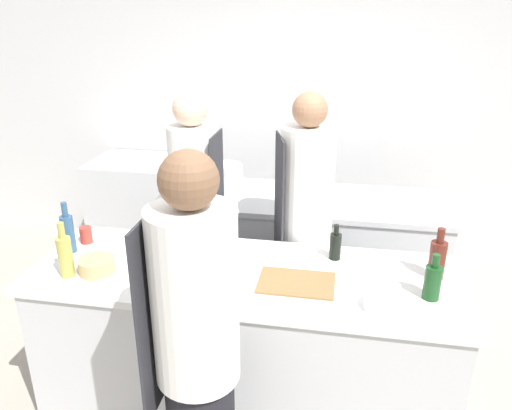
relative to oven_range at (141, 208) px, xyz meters
The scene contains 21 objects.
ground_plane 2.26m from the oven_range, 52.27° to the right, with size 16.00×16.00×0.00m, color #A89E8E.
wall_back 1.69m from the oven_range, 15.77° to the left, with size 8.00×0.06×2.80m.
prep_counter 2.21m from the oven_range, 52.27° to the right, with size 2.34×0.81×0.89m.
pass_counter 1.67m from the oven_range, 20.01° to the right, with size 2.16×0.75×0.89m.
oven_range is the anchor object (origin of this frame).
chef_at_prep_near 2.84m from the oven_range, 62.26° to the right, with size 0.35×0.34×1.77m.
chef_at_stove 1.39m from the oven_range, 49.69° to the right, with size 0.33×0.32×1.72m.
chef_at_pass_far 2.04m from the oven_range, 35.27° to the right, with size 0.38×0.37×1.76m.
bottle_olive_oil 3.00m from the oven_range, 38.64° to the right, with size 0.08×0.08×0.24m.
bottle_vinegar 2.42m from the oven_range, 39.54° to the right, with size 0.06×0.06×0.21m.
bottle_wine 2.08m from the oven_range, 77.39° to the right, with size 0.08×0.08×0.31m.
bottle_cooking_oil 2.91m from the oven_range, 34.69° to the right, with size 0.09×0.09×0.28m.
bottle_sauce 1.81m from the oven_range, 79.79° to the right, with size 0.07×0.07×0.31m.
bottle_water 2.16m from the oven_range, 63.44° to the right, with size 0.08×0.08×0.29m.
bowl_mixing_large 2.89m from the oven_range, 43.85° to the right, with size 0.17×0.17×0.05m.
bowl_prep_small 2.04m from the oven_range, 73.16° to the right, with size 0.19×0.19×0.08m.
bowl_ceramic_blue 2.35m from the oven_range, 56.89° to the right, with size 0.28×0.28×0.07m.
bowl_wooden_salad 1.94m from the oven_range, 55.32° to the right, with size 0.18×0.18×0.07m.
cup 1.68m from the oven_range, 77.77° to the right, with size 0.07×0.07×0.10m.
cutting_board 2.49m from the oven_range, 48.00° to the right, with size 0.39×0.27×0.01m.
stockpot 1.22m from the oven_range, 28.60° to the right, with size 0.24×0.24×0.21m.
Camera 1 is at (0.49, -2.32, 2.22)m, focal length 35.00 mm.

